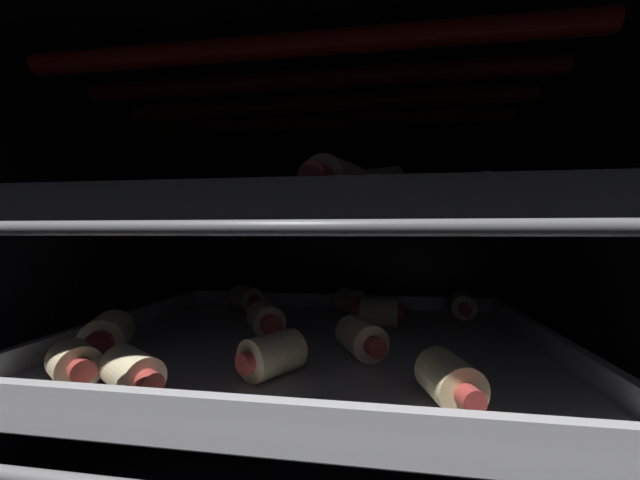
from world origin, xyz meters
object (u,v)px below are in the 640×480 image
(pig_in_blanket_upper_1, at_px, (230,208))
(pig_in_blanket_upper_2, at_px, (330,200))
(pig_in_blanket_lower_9, at_px, (463,305))
(pig_in_blanket_lower_1, at_px, (132,372))
(pig_in_blanket_lower_3, at_px, (107,336))
(pig_in_blanket_lower_6, at_px, (273,355))
(pig_in_blanket_lower_4, at_px, (380,312))
(pig_in_blanket_upper_4, at_px, (387,208))
(pig_in_blanket_lower_10, at_px, (75,363))
(pig_in_blanket_lower_2, at_px, (266,320))
(pig_in_blanket_upper_6, at_px, (387,200))
(pig_in_blanket_lower_5, at_px, (246,299))
(pig_in_blanket_lower_0, at_px, (449,380))
(oven_rack_lower, at_px, (314,356))
(pig_in_blanket_lower_7, at_px, (361,338))
(pig_in_blanket_upper_7, at_px, (441,208))
(oven_rack_upper, at_px, (314,230))
(pig_in_blanket_lower_8, at_px, (350,301))
(pig_in_blanket_upper_5, at_px, (321,210))
(pig_in_blanket_upper_3, at_px, (337,183))
(pig_in_blanket_upper_0, at_px, (473,193))
(pig_in_blanket_upper_8, at_px, (267,209))
(pig_in_blanket_upper_9, at_px, (374,191))
(heating_element, at_px, (314,93))
(baking_tray_lower, at_px, (314,345))

(pig_in_blanket_upper_1, relative_size, pig_in_blanket_upper_2, 0.94)
(pig_in_blanket_lower_9, bearing_deg, pig_in_blanket_lower_1, -134.98)
(pig_in_blanket_lower_3, height_order, pig_in_blanket_lower_6, pig_in_blanket_lower_3)
(pig_in_blanket_lower_4, distance_m, pig_in_blanket_upper_4, 0.13)
(pig_in_blanket_lower_10, distance_m, pig_in_blanket_upper_1, 0.24)
(pig_in_blanket_lower_2, xyz_separation_m, pig_in_blanket_upper_6, (0.12, 0.02, 0.12))
(pig_in_blanket_lower_3, relative_size, pig_in_blanket_lower_6, 1.21)
(pig_in_blanket_lower_5, height_order, pig_in_blanket_lower_10, pig_in_blanket_lower_5)
(pig_in_blanket_upper_6, bearing_deg, pig_in_blanket_lower_3, -155.65)
(pig_in_blanket_lower_0, height_order, pig_in_blanket_lower_6, pig_in_blanket_lower_6)
(oven_rack_lower, relative_size, pig_in_blanket_lower_7, 7.50)
(pig_in_blanket_lower_7, height_order, pig_in_blanket_upper_7, pig_in_blanket_upper_7)
(pig_in_blanket_lower_7, bearing_deg, oven_rack_upper, 142.26)
(pig_in_blanket_lower_3, bearing_deg, pig_in_blanket_upper_1, 75.82)
(pig_in_blanket_lower_8, height_order, pig_in_blanket_upper_5, pig_in_blanket_upper_5)
(pig_in_blanket_upper_3, bearing_deg, pig_in_blanket_lower_1, 177.77)
(pig_in_blanket_lower_0, height_order, pig_in_blanket_lower_5, pig_in_blanket_lower_5)
(pig_in_blanket_lower_8, bearing_deg, pig_in_blanket_lower_5, -175.72)
(pig_in_blanket_lower_4, height_order, pig_in_blanket_upper_0, pig_in_blanket_upper_0)
(pig_in_blanket_upper_8, bearing_deg, pig_in_blanket_upper_7, 3.98)
(pig_in_blanket_lower_6, bearing_deg, pig_in_blanket_upper_0, 13.01)
(pig_in_blanket_lower_0, distance_m, pig_in_blanket_lower_2, 0.19)
(pig_in_blanket_lower_8, height_order, pig_in_blanket_lower_10, pig_in_blanket_lower_8)
(pig_in_blanket_lower_2, height_order, pig_in_blanket_upper_9, pig_in_blanket_upper_9)
(pig_in_blanket_upper_1, distance_m, pig_in_blanket_upper_6, 0.19)
(pig_in_blanket_lower_9, bearing_deg, pig_in_blanket_upper_3, -115.31)
(oven_rack_lower, xyz_separation_m, pig_in_blanket_upper_0, (0.12, -0.05, 0.14))
(pig_in_blanket_upper_7, bearing_deg, pig_in_blanket_upper_8, -176.02)
(pig_in_blanket_lower_0, distance_m, pig_in_blanket_upper_0, 0.13)
(oven_rack_lower, xyz_separation_m, pig_in_blanket_lower_7, (0.04, -0.03, 0.03))
(pig_in_blanket_upper_2, bearing_deg, pig_in_blanket_upper_9, -60.91)
(pig_in_blanket_lower_1, height_order, pig_in_blanket_upper_4, pig_in_blanket_upper_4)
(pig_in_blanket_upper_9, bearing_deg, pig_in_blanket_upper_3, -103.98)
(pig_in_blanket_lower_6, bearing_deg, pig_in_blanket_lower_5, 114.70)
(pig_in_blanket_lower_4, distance_m, pig_in_blanket_upper_3, 0.23)
(heating_element, distance_m, pig_in_blanket_lower_10, 0.28)
(pig_in_blanket_upper_6, bearing_deg, pig_in_blanket_lower_2, -169.46)
(oven_rack_lower, distance_m, pig_in_blanket_upper_2, 0.15)
(pig_in_blanket_lower_0, relative_size, pig_in_blanket_upper_2, 1.15)
(pig_in_blanket_lower_7, relative_size, pig_in_blanket_upper_8, 1.15)
(baking_tray_lower, bearing_deg, pig_in_blanket_upper_1, 142.29)
(pig_in_blanket_lower_3, height_order, pig_in_blanket_upper_9, pig_in_blanket_upper_9)
(pig_in_blanket_lower_4, relative_size, pig_in_blanket_lower_8, 1.20)
(oven_rack_lower, relative_size, baking_tray_lower, 1.16)
(pig_in_blanket_lower_7, bearing_deg, pig_in_blanket_lower_3, -170.69)
(pig_in_blanket_lower_0, xyz_separation_m, pig_in_blanket_lower_8, (-0.08, 0.24, 0.00))
(pig_in_blanket_lower_7, xyz_separation_m, pig_in_blanket_upper_1, (-0.16, 0.12, 0.11))
(pig_in_blanket_lower_2, bearing_deg, pig_in_blanket_upper_1, 130.70)
(pig_in_blanket_lower_6, xyz_separation_m, pig_in_blanket_lower_10, (-0.12, -0.04, -0.00))
(pig_in_blanket_lower_0, distance_m, pig_in_blanket_upper_7, 0.26)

